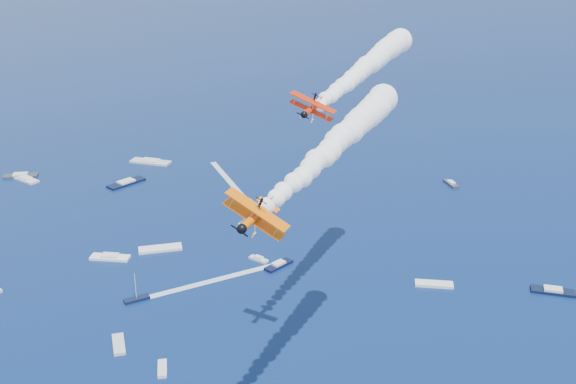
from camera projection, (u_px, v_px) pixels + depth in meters
biplane_lead at (312, 108)px, 119.06m from camera, size 11.43×12.15×7.94m
biplane_trail at (256, 216)px, 89.37m from camera, size 12.59×13.34×9.40m
smoke_trail_lead at (364, 68)px, 139.17m from camera, size 51.70×48.95×9.13m
smoke_trail_trail at (334, 145)px, 109.37m from camera, size 51.69×48.62×9.13m
spectator_boats at (130, 244)px, 196.09m from camera, size 204.54×162.45×0.70m
boat_wakes at (141, 234)px, 202.60m from camera, size 100.14×81.68×0.04m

